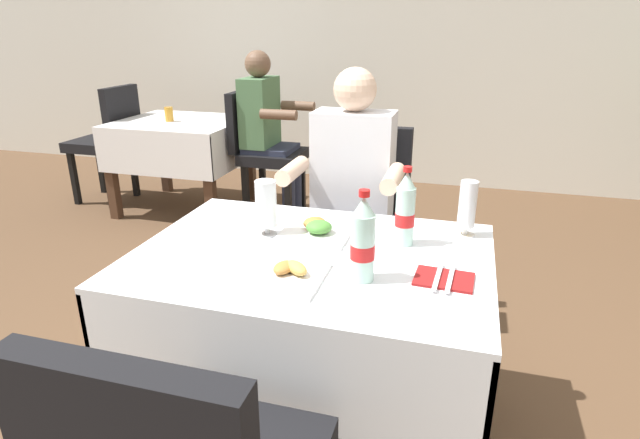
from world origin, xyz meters
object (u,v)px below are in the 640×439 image
seated_diner_far (350,193)px  main_dining_table (312,297)px  cola_bottle_primary (363,242)px  plate_near_camera (286,273)px  plate_far_diner (316,229)px  background_chair_right (262,147)px  cola_bottle_secondary (405,211)px  background_patron (267,127)px  chair_far_diner_seat (361,218)px  background_chair_left (108,137)px  beer_glass_middle (467,207)px  background_dining_table (182,143)px  background_table_tumbler (169,114)px  beer_glass_left (266,206)px  napkin_cutlery_set (444,279)px

seated_diner_far → main_dining_table: bearing=-87.5°
cola_bottle_primary → plate_near_camera: bearing=-167.1°
main_dining_table → plate_far_diner: (-0.03, 0.16, 0.19)m
main_dining_table → background_chair_right: (-1.04, 2.11, -0.00)m
cola_bottle_secondary → background_patron: 2.33m
chair_far_diner_seat → background_chair_right: (-1.04, 1.30, 0.00)m
plate_near_camera → background_chair_right: size_ratio=0.25×
plate_far_diner → background_patron: background_patron is taller
main_dining_table → background_chair_left: bearing=138.7°
chair_far_diner_seat → beer_glass_middle: 0.76m
main_dining_table → plate_near_camera: size_ratio=4.76×
plate_near_camera → cola_bottle_secondary: size_ratio=0.89×
cola_bottle_secondary → background_dining_table: (-2.00, 1.95, -0.30)m
main_dining_table → background_table_tumbler: size_ratio=10.53×
cola_bottle_primary → background_chair_left: cola_bottle_primary is taller
beer_glass_left → beer_glass_middle: beer_glass_middle is taller
beer_glass_middle → background_chair_right: bearing=129.8°
chair_far_diner_seat → napkin_cutlery_set: (0.43, -0.90, 0.17)m
beer_glass_middle → background_table_tumbler: size_ratio=1.83×
plate_far_diner → background_patron: (-0.96, 1.95, -0.03)m
seated_diner_far → beer_glass_middle: (0.51, -0.42, 0.12)m
main_dining_table → background_dining_table: (-1.72, 2.11, -0.01)m
background_patron → background_table_tumbler: size_ratio=11.45×
chair_far_diner_seat → cola_bottle_primary: 1.02m
plate_far_diner → background_dining_table: bearing=130.9°
cola_bottle_secondary → background_chair_left: (-2.69, 1.95, -0.29)m
main_dining_table → napkin_cutlery_set: size_ratio=6.02×
main_dining_table → napkin_cutlery_set: (0.43, -0.08, 0.17)m
chair_far_diner_seat → beer_glass_left: 0.79m
background_table_tumbler → background_chair_left: bearing=175.1°
beer_glass_middle → background_table_tumbler: beer_glass_middle is taller
cola_bottle_secondary → background_patron: (-1.27, 1.95, -0.13)m
napkin_cutlery_set → plate_far_diner: bearing=152.6°
cola_bottle_primary → napkin_cutlery_set: bearing=14.4°
cola_bottle_secondary → napkin_cutlery_set: bearing=-57.7°
beer_glass_middle → background_patron: background_patron is taller
beer_glass_left → background_table_tumbler: size_ratio=1.82×
cola_bottle_primary → plate_far_diner: bearing=127.2°
plate_near_camera → background_patron: 2.50m
main_dining_table → cola_bottle_secondary: 0.43m
plate_far_diner → cola_bottle_primary: (0.23, -0.30, 0.10)m
beer_glass_middle → seated_diner_far: bearing=140.9°
napkin_cutlery_set → background_chair_left: size_ratio=0.20×
beer_glass_middle → background_table_tumbler: (-2.26, 1.77, -0.05)m
chair_far_diner_seat → background_table_tumbler: 2.18m
background_chair_left → main_dining_table: bearing=-41.3°
background_dining_table → background_patron: size_ratio=0.76×
main_dining_table → cola_bottle_primary: cola_bottle_primary is taller
background_dining_table → beer_glass_middle: bearing=-39.6°
background_patron → beer_glass_middle: bearing=-51.1°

